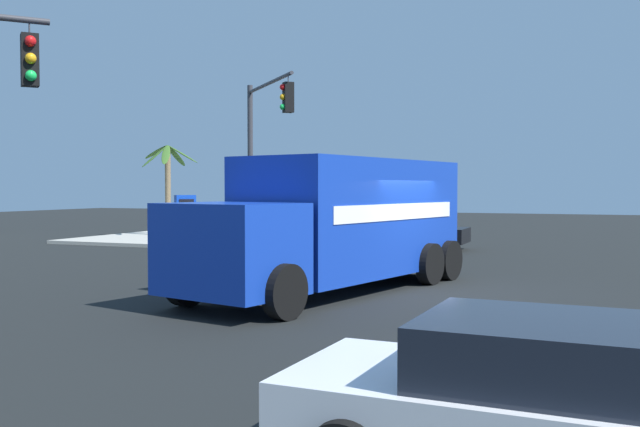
{
  "coord_description": "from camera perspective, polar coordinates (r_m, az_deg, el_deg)",
  "views": [
    {
      "loc": [
        -15.59,
        -4.2,
        2.33
      ],
      "look_at": [
        -0.76,
        1.85,
        1.74
      ],
      "focal_mm": 39.47,
      "sensor_mm": 36.0,
      "label": 1
    }
  ],
  "objects": [
    {
      "name": "ground_plane",
      "position": [
        16.32,
        7.07,
        -6.13
      ],
      "size": [
        100.0,
        100.0,
        0.0
      ],
      "primitive_type": "plane",
      "color": "black"
    },
    {
      "name": "sidewalk_corner_far",
      "position": [
        32.38,
        -8.36,
        -1.92
      ],
      "size": [
        10.23,
        10.23,
        0.14
      ],
      "primitive_type": "cube",
      "color": "#B2ADA0",
      "rests_on": "ground"
    },
    {
      "name": "delivery_truck",
      "position": [
        15.85,
        1.41,
        -0.74
      ],
      "size": [
        8.53,
        4.48,
        2.98
      ],
      "color": "#1438AD",
      "rests_on": "ground"
    },
    {
      "name": "traffic_light_secondary",
      "position": [
        25.03,
        -4.74,
        6.21
      ],
      "size": [
        3.58,
        3.42,
        6.01
      ],
      "color": "#38383D",
      "rests_on": "sidewalk_corner_far"
    },
    {
      "name": "pickup_black",
      "position": [
        27.07,
        6.24,
        -1.31
      ],
      "size": [
        2.28,
        5.21,
        1.38
      ],
      "color": "black",
      "rests_on": "ground"
    },
    {
      "name": "sedan_white",
      "position": [
        5.93,
        19.21,
        -14.7
      ],
      "size": [
        2.16,
        4.36,
        1.31
      ],
      "color": "white",
      "rests_on": "ground"
    },
    {
      "name": "vending_machine_red",
      "position": [
        33.41,
        -10.88,
        -0.1
      ],
      "size": [
        1.16,
        1.17,
        1.85
      ],
      "color": "#0F38B2",
      "rests_on": "sidewalk_corner_far"
    },
    {
      "name": "palm_tree_far",
      "position": [
        33.03,
        -12.25,
        3.1
      ],
      "size": [
        2.59,
        2.83,
        4.18
      ],
      "color": "#7A6647",
      "rests_on": "sidewalk_corner_far"
    }
  ]
}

